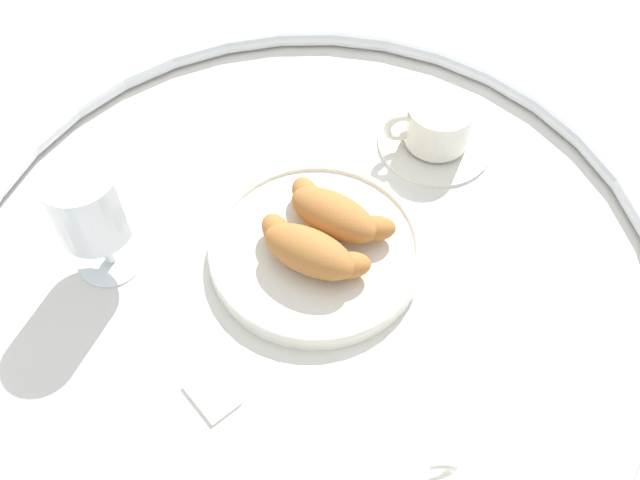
{
  "coord_description": "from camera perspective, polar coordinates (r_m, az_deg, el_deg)",
  "views": [
    {
      "loc": [
        0.12,
        -0.39,
        0.64
      ],
      "look_at": [
        0.0,
        0.02,
        0.03
      ],
      "focal_mm": 40.6,
      "sensor_mm": 36.0,
      "label": 1
    }
  ],
  "objects": [
    {
      "name": "juice_glass_left",
      "position": [
        0.72,
        -17.79,
        2.5
      ],
      "size": [
        0.08,
        0.08,
        0.14
      ],
      "color": "white",
      "rests_on": "ground_plane"
    },
    {
      "name": "coffee_cup_far",
      "position": [
        0.64,
        4.81,
        -18.34
      ],
      "size": [
        0.14,
        0.14,
        0.06
      ],
      "color": "silver",
      "rests_on": "ground_plane"
    },
    {
      "name": "table_chrome_rim",
      "position": [
        0.75,
        -0.82,
        -2.21
      ],
      "size": [
        0.76,
        0.76,
        0.02
      ],
      "primitive_type": "torus",
      "color": "silver",
      "rests_on": "ground_plane"
    },
    {
      "name": "ground_plane",
      "position": [
        0.76,
        -0.81,
        -2.71
      ],
      "size": [
        2.2,
        2.2,
        0.0
      ],
      "primitive_type": "plane",
      "color": "silver"
    },
    {
      "name": "coffee_cup_near",
      "position": [
        0.86,
        9.17,
        8.65
      ],
      "size": [
        0.14,
        0.14,
        0.06
      ],
      "color": "silver",
      "rests_on": "ground_plane"
    },
    {
      "name": "pastry_plate",
      "position": [
        0.76,
        0.0,
        -0.82
      ],
      "size": [
        0.23,
        0.23,
        0.02
      ],
      "color": "silver",
      "rests_on": "ground_plane"
    },
    {
      "name": "croissant_large",
      "position": [
        0.72,
        -0.98,
        -0.89
      ],
      "size": [
        0.13,
        0.08,
        0.04
      ],
      "color": "#AD6B33",
      "rests_on": "pastry_plate"
    },
    {
      "name": "croissant_small",
      "position": [
        0.75,
        1.19,
        2.09
      ],
      "size": [
        0.13,
        0.09,
        0.04
      ],
      "color": "#AD6B33",
      "rests_on": "pastry_plate"
    },
    {
      "name": "sugar_packet",
      "position": [
        0.7,
        -8.56,
        -11.9
      ],
      "size": [
        0.06,
        0.06,
        0.01
      ],
      "primitive_type": "cube",
      "rotation": [
        0.0,
        0.0,
        -0.6
      ],
      "color": "white",
      "rests_on": "ground_plane"
    }
  ]
}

